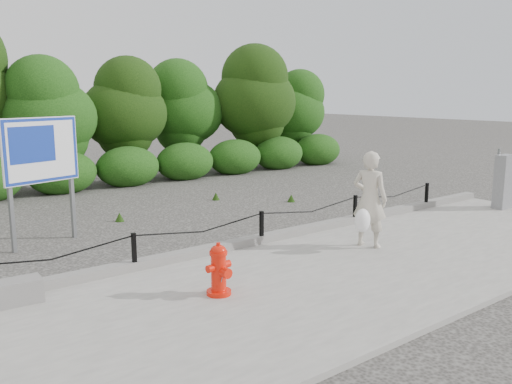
{
  "coord_description": "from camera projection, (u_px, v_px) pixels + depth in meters",
  "views": [
    {
      "loc": [
        -5.93,
        -7.47,
        2.8
      ],
      "look_at": [
        0.03,
        0.2,
        1.0
      ],
      "focal_mm": 38.0,
      "sensor_mm": 36.0,
      "label": 1
    }
  ],
  "objects": [
    {
      "name": "treeline",
      "position": [
        61.0,
        101.0,
        16.07
      ],
      "size": [
        20.26,
        3.78,
        4.91
      ],
      "color": "black",
      "rests_on": "ground"
    },
    {
      "name": "ground",
      "position": [
        262.0,
        247.0,
        9.89
      ],
      "size": [
        90.0,
        90.0,
        0.0
      ],
      "primitive_type": "plane",
      "color": "#2D2B28",
      "rests_on": "ground"
    },
    {
      "name": "curb",
      "position": [
        260.0,
        239.0,
        9.9
      ],
      "size": [
        14.0,
        0.22,
        0.14
      ],
      "primitive_type": "cube",
      "color": "slate",
      "rests_on": "sidewalk"
    },
    {
      "name": "sidewalk",
      "position": [
        342.0,
        274.0,
        8.33
      ],
      "size": [
        14.0,
        4.0,
        0.08
      ],
      "primitive_type": "cube",
      "color": "gray",
      "rests_on": "ground"
    },
    {
      "name": "chain_barrier",
      "position": [
        262.0,
        223.0,
        9.8
      ],
      "size": [
        10.06,
        0.06,
        0.6
      ],
      "color": "black",
      "rests_on": "sidewalk"
    },
    {
      "name": "utility_cabinet",
      "position": [
        504.0,
        182.0,
        12.74
      ],
      "size": [
        0.48,
        0.34,
        1.4
      ],
      "rotation": [
        0.0,
        0.0,
        -0.01
      ],
      "color": "gray",
      "rests_on": "sidewalk"
    },
    {
      "name": "concrete_block",
      "position": [
        2.0,
        294.0,
        6.95
      ],
      "size": [
        1.0,
        0.41,
        0.31
      ],
      "primitive_type": "cube",
      "rotation": [
        0.0,
        0.0,
        -0.07
      ],
      "color": "slate",
      "rests_on": "sidewalk"
    },
    {
      "name": "pedestrian",
      "position": [
        369.0,
        201.0,
        9.53
      ],
      "size": [
        0.8,
        0.73,
        1.71
      ],
      "rotation": [
        0.0,
        0.0,
        1.93
      ],
      "color": "beige",
      "rests_on": "sidewalk"
    },
    {
      "name": "fire_hydrant",
      "position": [
        219.0,
        270.0,
        7.32
      ],
      "size": [
        0.39,
        0.4,
        0.73
      ],
      "rotation": [
        0.0,
        0.0,
        0.09
      ],
      "color": "red",
      "rests_on": "sidewalk"
    },
    {
      "name": "advertising_sign",
      "position": [
        41.0,
        156.0,
        9.74
      ],
      "size": [
        1.43,
        0.48,
        2.36
      ],
      "rotation": [
        0.0,
        0.0,
        0.28
      ],
      "color": "slate",
      "rests_on": "ground"
    }
  ]
}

